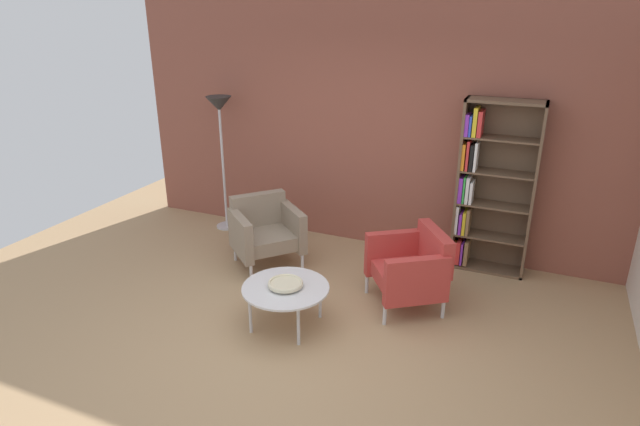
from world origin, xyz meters
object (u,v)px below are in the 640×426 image
at_px(decorative_bowl, 285,283).
at_px(armchair_by_bookshelf, 412,267).
at_px(bookshelf_tall, 487,188).
at_px(coffee_table_low, 286,290).
at_px(armchair_corner_red, 265,230).
at_px(floor_lamp_torchiere, 220,120).

distance_m(decorative_bowl, armchair_by_bookshelf, 1.26).
bearing_deg(bookshelf_tall, coffee_table_low, -127.50).
bearing_deg(bookshelf_tall, armchair_by_bookshelf, -114.86).
xyz_separation_m(coffee_table_low, decorative_bowl, (-0.00, -0.00, 0.06)).
relative_size(bookshelf_tall, armchair_corner_red, 2.00).
relative_size(decorative_bowl, armchair_corner_red, 0.34).
bearing_deg(armchair_by_bookshelf, decorative_bowl, -84.47).
bearing_deg(armchair_by_bookshelf, bookshelf_tall, 120.55).
distance_m(bookshelf_tall, floor_lamp_torchiere, 3.31).
bearing_deg(bookshelf_tall, armchair_corner_red, -158.63).
bearing_deg(armchair_by_bookshelf, floor_lamp_torchiere, -144.18).
bearing_deg(coffee_table_low, decorative_bowl, -104.04).
distance_m(bookshelf_tall, armchair_by_bookshelf, 1.34).
height_order(bookshelf_tall, armchair_corner_red, bookshelf_tall).
bearing_deg(decorative_bowl, bookshelf_tall, 52.50).
distance_m(bookshelf_tall, armchair_corner_red, 2.49).
xyz_separation_m(armchair_by_bookshelf, floor_lamp_torchiere, (-2.75, 0.98, 1.03)).
xyz_separation_m(decorative_bowl, floor_lamp_torchiere, (-1.79, 1.79, 1.01)).
height_order(bookshelf_tall, floor_lamp_torchiere, bookshelf_tall).
xyz_separation_m(decorative_bowl, armchair_corner_red, (-0.78, 1.05, -0.02)).
bearing_deg(decorative_bowl, floor_lamp_torchiere, 134.97).
bearing_deg(floor_lamp_torchiere, armchair_by_bookshelf, -19.60).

